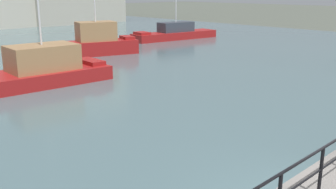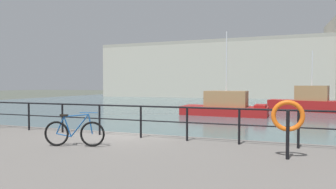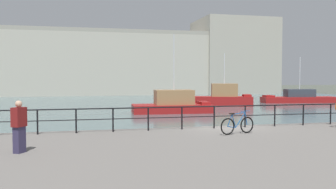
% 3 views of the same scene
% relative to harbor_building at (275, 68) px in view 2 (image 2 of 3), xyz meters
% --- Properties ---
extents(ground_plane, '(240.00, 240.00, 0.00)m').
position_rel_harbor_building_xyz_m(ground_plane, '(-6.20, -53.34, -6.15)').
color(ground_plane, '#4C5147').
extents(water_basin, '(80.00, 60.00, 0.01)m').
position_rel_harbor_building_xyz_m(water_basin, '(-6.20, -23.14, -6.14)').
color(water_basin, '#476066').
rests_on(water_basin, ground_plane).
extents(harbor_building, '(62.43, 12.78, 15.12)m').
position_rel_harbor_building_xyz_m(harbor_building, '(0.00, 0.00, 0.00)').
color(harbor_building, '#B2AD9E').
rests_on(harbor_building, ground_plane).
extents(moored_red_daysailer, '(7.51, 3.96, 6.04)m').
position_rel_harbor_building_xyz_m(moored_red_daysailer, '(2.52, -31.28, -5.17)').
color(moored_red_daysailer, maroon).
rests_on(moored_red_daysailer, water_basin).
extents(moored_cabin_cruiser, '(7.48, 3.32, 7.30)m').
position_rel_harbor_building_xyz_m(moored_cabin_cruiser, '(-4.87, -37.63, -5.33)').
color(moored_cabin_cruiser, maroon).
rests_on(moored_cabin_cruiser, water_basin).
extents(quay_railing, '(27.12, 0.07, 1.08)m').
position_rel_harbor_building_xyz_m(quay_railing, '(-6.17, -54.09, -4.52)').
color(quay_railing, black).
rests_on(quay_railing, quay_promenade).
extents(parked_bicycle, '(1.72, 0.52, 0.98)m').
position_rel_harbor_building_xyz_m(parked_bicycle, '(-6.60, -55.93, -4.87)').
color(parked_bicycle, black).
rests_on(parked_bicycle, quay_promenade).
extents(life_ring_stand, '(0.75, 0.16, 1.40)m').
position_rel_harbor_building_xyz_m(life_ring_stand, '(-0.96, -55.37, -4.28)').
color(life_ring_stand, black).
rests_on(life_ring_stand, quay_promenade).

